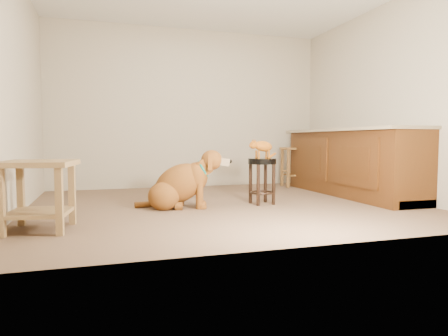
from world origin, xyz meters
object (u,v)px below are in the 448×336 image
object	(u,v)px
wood_stool	(293,166)
side_table	(39,185)
golden_retriever	(180,185)
tabby_kitten	(261,147)
padded_stool	(262,172)

from	to	relation	value
wood_stool	side_table	size ratio (longest dim) A/B	0.99
golden_retriever	tabby_kitten	bearing A→B (deg)	12.71
tabby_kitten	wood_stool	bearing A→B (deg)	46.75
padded_stool	tabby_kitten	xyz separation A→B (m)	(-0.01, 0.00, 0.30)
wood_stool	golden_retriever	size ratio (longest dim) A/B	0.60
golden_retriever	tabby_kitten	distance (m)	1.08
wood_stool	golden_retriever	xyz separation A→B (m)	(-2.21, -1.53, -0.07)
wood_stool	golden_retriever	distance (m)	2.69
side_table	golden_retriever	xyz separation A→B (m)	(1.38, 0.78, -0.13)
golden_retriever	tabby_kitten	size ratio (longest dim) A/B	2.68
padded_stool	tabby_kitten	distance (m)	0.30
padded_stool	wood_stool	size ratio (longest dim) A/B	0.85
padded_stool	golden_retriever	bearing A→B (deg)	178.73
wood_stool	golden_retriever	bearing A→B (deg)	-145.25
golden_retriever	tabby_kitten	xyz separation A→B (m)	(0.99, -0.02, 0.43)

